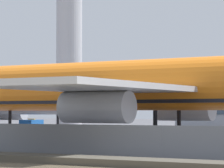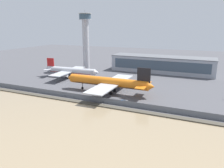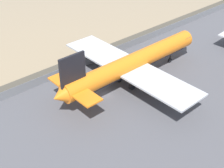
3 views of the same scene
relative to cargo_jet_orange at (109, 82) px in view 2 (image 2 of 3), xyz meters
The scene contains 9 objects.
ground_plane 11.52m from the cargo_jet_orange, ahead, with size 500.00×500.00×0.00m, color #4C4C51.
shoreline_seawall 23.37m from the cargo_jet_orange, 64.28° to the right, with size 320.00×3.00×0.50m.
perimeter_fence 19.28m from the cargo_jet_orange, 58.29° to the right, with size 280.00×0.10×2.57m.
cargo_jet_orange is the anchor object (origin of this frame).
passenger_jet_silver 46.30m from the cargo_jet_orange, 151.65° to the left, with size 43.68×37.20×13.48m.
baggage_tug 19.70m from the cargo_jet_orange, 42.90° to the right, with size 3.26×3.49×1.80m.
ops_van 43.24m from the cargo_jet_orange, 142.83° to the left, with size 3.35×5.56×2.48m.
control_tower 71.98m from the cargo_jet_orange, 130.75° to the left, with size 10.46×10.46×48.43m.
terminal_building 70.04m from the cargo_jet_orange, 77.31° to the left, with size 80.33×19.32×12.88m.
Camera 2 is at (39.33, -106.10, 36.25)m, focal length 35.00 mm.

